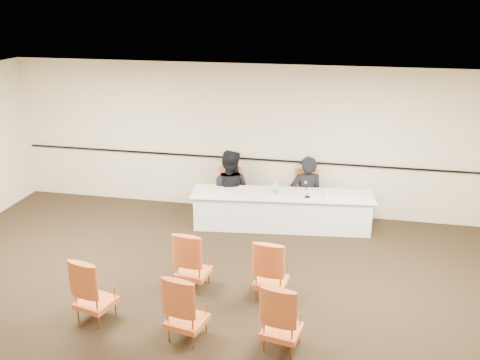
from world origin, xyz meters
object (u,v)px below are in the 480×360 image
microphone (308,191)px  drinking_glass (280,193)px  panelist_second_chair (229,192)px  aud_chair_front_mid (193,259)px  panel_table (282,210)px  aud_chair_back_mid (187,306)px  aud_chair_back_left (95,288)px  aud_chair_back_right (283,315)px  panelist_main (306,199)px  aud_chair_front_right (271,268)px  panelist_second (229,193)px  panelist_main_chair (306,195)px  coffee_cup (327,194)px  water_bottle (275,187)px

microphone → drinking_glass: 0.53m
panelist_second_chair → aud_chair_front_mid: same height
panel_table → aud_chair_back_mid: bearing=-107.6°
panel_table → aud_chair_back_left: 4.14m
aud_chair_back_right → panel_table: bearing=107.8°
panelist_main → drinking_glass: panelist_main is taller
panelist_second_chair → aud_chair_back_right: size_ratio=1.00×
aud_chair_front_right → panelist_second: bearing=119.7°
panelist_main_chair → microphone: microphone is taller
panelist_second → aud_chair_back_mid: panelist_second is taller
aud_chair_front_mid → aud_chair_back_mid: size_ratio=1.00×
panelist_second_chair → aud_chair_front_right: (1.31, -2.92, 0.00)m
microphone → panelist_second_chair: bearing=141.4°
drinking_glass → aud_chair_back_right: size_ratio=0.11×
aud_chair_back_left → aud_chair_back_right: (2.60, -0.11, 0.00)m
panelist_second → aud_chair_front_mid: (0.10, -2.89, 0.01)m
panel_table → panelist_second_chair: panelist_second_chair is taller
panelist_main_chair → aud_chair_back_mid: (-1.14, -4.31, 0.00)m
panelist_main_chair → panelist_second: (-1.53, -0.18, -0.01)m
coffee_cup → panelist_second_chair: bearing=168.6°
aud_chair_back_mid → aud_chair_back_right: (1.24, 0.05, 0.00)m
panelist_second_chair → aud_chair_front_mid: bearing=-94.5°
panelist_second_chair → drinking_glass: size_ratio=9.50×
panelist_main_chair → aud_chair_front_right: 3.10m
coffee_cup → aud_chair_back_right: 3.71m
panelist_second → microphone: size_ratio=6.45×
panelist_main_chair → coffee_cup: bearing=-59.9°
panelist_second → microphone: (1.60, -0.50, 0.36)m
panelist_main → panelist_second_chair: bearing=-7.9°
drinking_glass → panelist_second_chair: bearing=154.9°
panel_table → aud_chair_back_right: 3.72m
aud_chair_front_mid → aud_chair_back_left: (-1.07, -1.08, 0.00)m
panelist_main → aud_chair_back_right: bearing=76.9°
aud_chair_back_mid → aud_chair_back_right: bearing=13.9°
aud_chair_back_left → panelist_main: bearing=73.1°
coffee_cup → panel_table: bearing=-179.8°
microphone → panelist_main_chair: bearing=74.9°
aud_chair_back_left → aud_chair_back_right: same height
panel_table → aud_chair_front_mid: bearing=-118.8°
panelist_main_chair → aud_chair_back_mid: bearing=-111.3°
panelist_main_chair → microphone: size_ratio=3.41×
microphone → aud_chair_back_right: microphone is taller
microphone → water_bottle: size_ratio=1.11×
panelist_main → aud_chair_front_right: bearing=71.5°
panelist_main → panelist_second: panelist_second is taller
aud_chair_back_mid → drinking_glass: bearing=90.8°
aud_chair_back_left → panelist_main_chair: bearing=73.1°
water_bottle → aud_chair_back_right: size_ratio=0.26×
water_bottle → aud_chair_back_left: 4.08m
microphone → aud_chair_back_right: bearing=-110.8°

